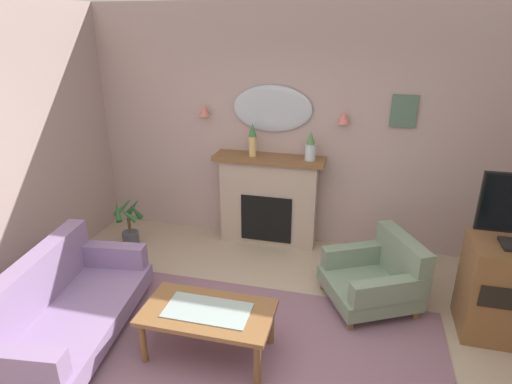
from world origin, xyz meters
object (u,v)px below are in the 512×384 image
fireplace (269,201)px  wall_sconce_left (204,110)px  mantel_vase_left (253,139)px  framed_picture (404,111)px  wall_mirror (272,109)px  potted_plant_small_fern (129,223)px  wall_sconce_right (344,117)px  floral_couch (62,306)px  armchair_by_coffee_table (378,276)px  tv_cabinet (512,291)px  mantel_vase_right (311,147)px  coffee_table (208,316)px

fireplace → wall_sconce_left: size_ratio=9.71×
mantel_vase_left → framed_picture: size_ratio=1.12×
wall_mirror → potted_plant_small_fern: (-1.69, -0.67, -1.41)m
wall_sconce_right → floral_couch: size_ratio=0.08×
fireplace → wall_mirror: size_ratio=1.42×
wall_sconce_left → armchair_by_coffee_table: (2.20, -1.10, -1.35)m
wall_sconce_left → floral_couch: wall_sconce_left is taller
floral_couch → wall_mirror: bearing=59.4°
tv_cabinet → potted_plant_small_fern: size_ratio=1.42×
framed_picture → tv_cabinet: (0.99, -1.36, -1.30)m
mantel_vase_left → framed_picture: (1.70, 0.18, 0.38)m
mantel_vase_left → mantel_vase_right: 0.70m
tv_cabinet → coffee_table: bearing=-160.3°
wall_sconce_right → coffee_table: 2.70m
wall_mirror → coffee_table: size_ratio=0.87×
wall_sconce_left → coffee_table: wall_sconce_left is taller
wall_sconce_left → framed_picture: size_ratio=0.39×
wall_mirror → wall_sconce_left: size_ratio=6.86×
coffee_table → floral_couch: (-1.35, -0.10, -0.06)m
fireplace → floral_couch: (-1.40, -2.22, -0.25)m
wall_sconce_right → potted_plant_small_fern: bearing=-166.3°
wall_mirror → wall_sconce_left: 0.85m
mantel_vase_left → fireplace: bearing=8.1°
mantel_vase_right → framed_picture: framed_picture is taller
mantel_vase_left → armchair_by_coffee_table: 2.12m
mantel_vase_right → wall_sconce_right: wall_sconce_right is taller
wall_mirror → framed_picture: bearing=0.4°
fireplace → wall_sconce_right: (0.85, 0.09, 1.09)m
mantel_vase_left → wall_mirror: size_ratio=0.42×
coffee_table → potted_plant_small_fern: size_ratio=1.73×
mantel_vase_left → armchair_by_coffee_table: bearing=-32.1°
mantel_vase_right → coffee_table: (-0.55, -2.09, -0.93)m
potted_plant_small_fern → tv_cabinet: bearing=-9.2°
wall_mirror → potted_plant_small_fern: size_ratio=1.51×
mantel_vase_right → wall_mirror: (-0.50, 0.17, 0.40)m
wall_sconce_right → framed_picture: size_ratio=0.39×
wall_sconce_right → tv_cabinet: (1.64, -1.30, -1.21)m
fireplace → coffee_table: fireplace is taller
coffee_table → wall_sconce_left: bearing=110.0°
wall_mirror → coffee_table: 2.62m
mantel_vase_right → wall_mirror: bearing=161.2°
floral_couch → potted_plant_small_fern: 1.72m
wall_sconce_left → potted_plant_small_fern: size_ratio=0.22×
mantel_vase_left → wall_sconce_right: wall_sconce_right is taller
framed_picture → armchair_by_coffee_table: bearing=-97.2°
mantel_vase_left → wall_sconce_left: size_ratio=2.87×
mantel_vase_right → wall_mirror: size_ratio=0.36×
fireplace → wall_sconce_left: (-0.85, 0.09, 1.09)m
wall_mirror → framed_picture: wall_mirror is taller
mantel_vase_right → coffee_table: 2.35m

